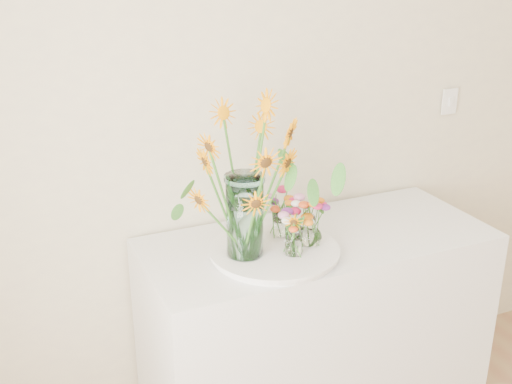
% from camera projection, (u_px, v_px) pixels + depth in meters
% --- Properties ---
extents(counter, '(1.40, 0.60, 0.90)m').
position_uv_depth(counter, '(315.00, 334.00, 2.70)').
color(counter, white).
rests_on(counter, ground_plane).
extents(tray, '(0.46, 0.46, 0.02)m').
position_uv_depth(tray, '(274.00, 253.00, 2.39)').
color(tray, white).
rests_on(tray, counter).
extents(mason_jar, '(0.17, 0.17, 0.31)m').
position_uv_depth(mason_jar, '(245.00, 216.00, 2.29)').
color(mason_jar, '#A9E1E0').
rests_on(mason_jar, tray).
extents(sunflower_bouquet, '(1.12, 1.12, 0.60)m').
position_uv_depth(sunflower_bouquet, '(245.00, 179.00, 2.23)').
color(sunflower_bouquet, '#FE9905').
rests_on(sunflower_bouquet, tray).
extents(small_vase_a, '(0.08, 0.08, 0.11)m').
position_uv_depth(small_vase_a, '(294.00, 241.00, 2.32)').
color(small_vase_a, white).
rests_on(small_vase_a, tray).
extents(wildflower_posy_a, '(0.19, 0.19, 0.20)m').
position_uv_depth(wildflower_posy_a, '(294.00, 230.00, 2.31)').
color(wildflower_posy_a, orange).
rests_on(wildflower_posy_a, tray).
extents(small_vase_b, '(0.10, 0.10, 0.12)m').
position_uv_depth(small_vase_b, '(311.00, 231.00, 2.40)').
color(small_vase_b, white).
rests_on(small_vase_b, tray).
extents(wildflower_posy_b, '(0.19, 0.19, 0.21)m').
position_uv_depth(wildflower_posy_b, '(311.00, 220.00, 2.38)').
color(wildflower_posy_b, orange).
rests_on(wildflower_posy_b, tray).
extents(small_vase_c, '(0.07, 0.07, 0.10)m').
position_uv_depth(small_vase_c, '(280.00, 224.00, 2.48)').
color(small_vase_c, white).
rests_on(small_vase_c, tray).
extents(wildflower_posy_c, '(0.17, 0.17, 0.19)m').
position_uv_depth(wildflower_posy_c, '(280.00, 213.00, 2.46)').
color(wildflower_posy_c, orange).
rests_on(wildflower_posy_c, tray).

